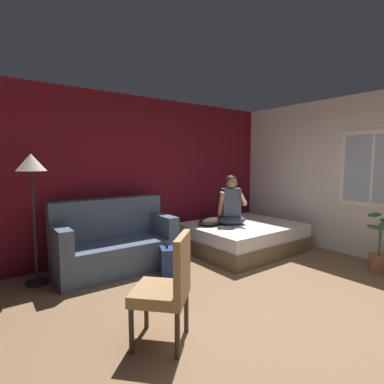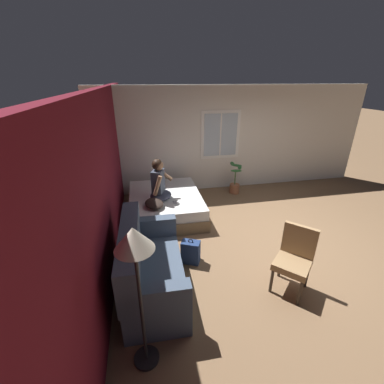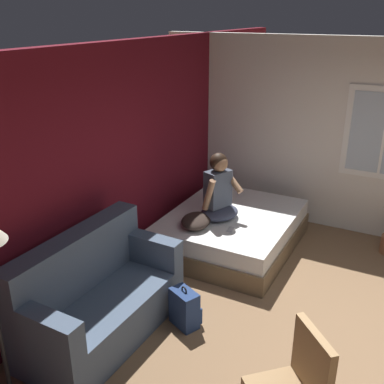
{
  "view_description": "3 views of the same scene",
  "coord_description": "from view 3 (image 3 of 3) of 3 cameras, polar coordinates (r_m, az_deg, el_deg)",
  "views": [
    {
      "loc": [
        -2.46,
        -1.69,
        1.6
      ],
      "look_at": [
        0.31,
        2.0,
        1.13
      ],
      "focal_mm": 28.0,
      "sensor_mm": 36.0,
      "label": 1
    },
    {
      "loc": [
        -3.71,
        2.44,
        2.85
      ],
      "look_at": [
        0.61,
        1.57,
        0.88
      ],
      "focal_mm": 24.0,
      "sensor_mm": 36.0,
      "label": 2
    },
    {
      "loc": [
        -3.58,
        -0.06,
        2.99
      ],
      "look_at": [
        0.43,
        2.07,
        1.15
      ],
      "focal_mm": 42.0,
      "sensor_mm": 36.0,
      "label": 3
    }
  ],
  "objects": [
    {
      "name": "cell_phone",
      "position": [
        5.58,
        4.91,
        -4.77
      ],
      "size": [
        0.15,
        0.09,
        0.01
      ],
      "primitive_type": "cube",
      "rotation": [
        0.0,
        0.0,
        4.85
      ],
      "color": "#B7B7BC",
      "rests_on": "bed"
    },
    {
      "name": "ground_plane",
      "position": [
        4.67,
        21.76,
        -19.75
      ],
      "size": [
        40.0,
        40.0,
        0.0
      ],
      "primitive_type": "plane",
      "color": "brown"
    },
    {
      "name": "couch",
      "position": [
        4.58,
        -11.97,
        -13.08
      ],
      "size": [
        1.72,
        0.86,
        1.04
      ],
      "color": "#47566B",
      "rests_on": "ground"
    },
    {
      "name": "person_seated",
      "position": [
        5.76,
        3.43,
        -0.04
      ],
      "size": [
        0.65,
        0.61,
        0.88
      ],
      "color": "#383D51",
      "rests_on": "bed"
    },
    {
      "name": "wall_back_accent",
      "position": [
        5.04,
        -12.47,
        2.43
      ],
      "size": [
        10.43,
        0.16,
        2.7
      ],
      "primitive_type": "cube",
      "color": "maroon",
      "rests_on": "ground"
    },
    {
      "name": "throw_pillow",
      "position": [
        5.63,
        0.5,
        -3.69
      ],
      "size": [
        0.55,
        0.47,
        0.14
      ],
      "primitive_type": "ellipsoid",
      "rotation": [
        0.0,
        0.0,
        0.25
      ],
      "color": "#2D231E",
      "rests_on": "bed"
    },
    {
      "name": "backpack",
      "position": [
        4.7,
        -0.88,
        -14.58
      ],
      "size": [
        0.32,
        0.35,
        0.46
      ],
      "color": "navy",
      "rests_on": "ground"
    },
    {
      "name": "bed",
      "position": [
        6.12,
        5.08,
        -4.86
      ],
      "size": [
        1.95,
        1.6,
        0.48
      ],
      "color": "brown",
      "rests_on": "ground"
    }
  ]
}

